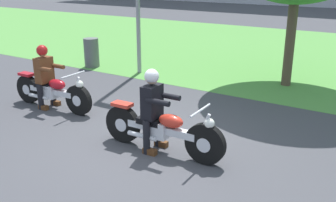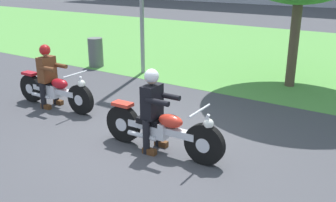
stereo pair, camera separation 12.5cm
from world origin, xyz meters
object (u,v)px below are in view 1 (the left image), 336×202
object	(u,v)px
motorcycle_lead	(162,130)
trash_can	(92,53)
rider_lead	(153,104)
motorcycle_follow	(52,91)
rider_follow	(45,72)

from	to	relation	value
motorcycle_lead	trash_can	bearing A→B (deg)	141.77
rider_lead	motorcycle_follow	world-z (taller)	rider_lead
rider_lead	rider_follow	xyz separation A→B (m)	(-3.23, 0.50, -0.01)
motorcycle_lead	rider_lead	distance (m)	0.46
motorcycle_lead	rider_follow	world-z (taller)	rider_follow
trash_can	rider_lead	bearing A→B (deg)	-37.25
motorcycle_lead	trash_can	xyz separation A→B (m)	(-5.24, 3.85, 0.05)
motorcycle_follow	rider_follow	bearing A→B (deg)	179.18
trash_can	rider_follow	bearing A→B (deg)	-61.29
rider_lead	rider_follow	distance (m)	3.27
rider_follow	rider_lead	bearing A→B (deg)	-10.69
rider_follow	trash_can	size ratio (longest dim) A/B	1.54
motorcycle_follow	trash_can	distance (m)	3.91
motorcycle_lead	rider_follow	distance (m)	3.46
rider_lead	trash_can	size ratio (longest dim) A/B	1.56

